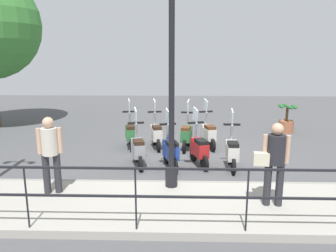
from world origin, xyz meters
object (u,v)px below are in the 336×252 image
object	(u,v)px
pedestrian_distant	(50,149)
scooter_near_2	(170,150)
scooter_far_1	(187,134)
scooter_near_1	(199,148)
scooter_far_3	(130,133)
scooter_far_2	(156,133)
scooter_far_0	(208,133)
scooter_near_0	(232,151)
scooter_near_3	(138,149)
pedestrian_with_bag	(274,158)
lamp_post_near	(172,95)
potted_palm	(286,121)

from	to	relation	value
pedestrian_distant	scooter_near_2	distance (m)	3.14
scooter_far_1	scooter_near_2	bearing A→B (deg)	175.02
pedestrian_distant	scooter_near_2	size ratio (longest dim) A/B	1.03
scooter_near_1	scooter_far_3	xyz separation A→B (m)	(1.63, 2.07, 0.00)
scooter_far_1	scooter_far_2	size ratio (longest dim) A/B	1.00
scooter_near_2	scooter_far_0	bearing A→B (deg)	-47.68
scooter_near_0	scooter_near_3	distance (m)	2.47
pedestrian_with_bag	scooter_near_3	xyz separation A→B (m)	(2.51, 2.83, -0.60)
scooter_near_2	scooter_far_1	distance (m)	1.80
lamp_post_near	pedestrian_distant	distance (m)	2.68
potted_palm	scooter_near_0	distance (m)	4.95
scooter_near_0	scooter_far_0	size ratio (longest dim) A/B	1.00
potted_palm	scooter_near_1	size ratio (longest dim) A/B	0.69
scooter_near_3	scooter_far_1	bearing A→B (deg)	-54.64
scooter_near_1	scooter_near_0	bearing A→B (deg)	-122.51
potted_palm	scooter_far_1	world-z (taller)	scooter_far_1
potted_palm	scooter_near_0	xyz separation A→B (m)	(-4.13, 2.73, 0.04)
lamp_post_near	scooter_near_1	bearing A→B (deg)	-21.96
lamp_post_near	potted_palm	bearing A→B (deg)	-37.05
lamp_post_near	scooter_far_3	size ratio (longest dim) A/B	2.89
scooter_near_2	scooter_near_3	xyz separation A→B (m)	(0.12, 0.87, 0.00)
lamp_post_near	scooter_near_2	bearing A→B (deg)	2.05
scooter_near_3	scooter_far_0	size ratio (longest dim) A/B	1.00
scooter_near_2	scooter_near_3	size ratio (longest dim) A/B	1.00
scooter_far_2	scooter_far_3	size ratio (longest dim) A/B	1.00
scooter_far_1	potted_palm	bearing A→B (deg)	-48.28
lamp_post_near	potted_palm	distance (m)	7.29
potted_palm	scooter_far_2	world-z (taller)	scooter_far_2
pedestrian_with_bag	pedestrian_distant	size ratio (longest dim) A/B	1.00
scooter_far_3	scooter_near_0	bearing A→B (deg)	-133.78
scooter_far_2	potted_palm	bearing A→B (deg)	-77.26
scooter_near_2	scooter_near_3	bearing A→B (deg)	65.86
scooter_far_0	potted_palm	bearing A→B (deg)	-69.31
scooter_near_1	scooter_near_3	world-z (taller)	same
scooter_near_0	scooter_far_2	xyz separation A→B (m)	(1.84, 2.09, 0.00)
scooter_near_0	scooter_near_3	size ratio (longest dim) A/B	1.00
scooter_far_0	scooter_far_3	bearing A→B (deg)	77.42
scooter_far_1	pedestrian_distant	bearing A→B (deg)	152.44
scooter_near_0	scooter_far_2	world-z (taller)	same
scooter_near_2	scooter_far_3	xyz separation A→B (m)	(1.84, 1.31, 0.00)
scooter_far_1	scooter_near_0	bearing A→B (deg)	-136.95
scooter_near_1	scooter_near_3	bearing A→B (deg)	75.43
pedestrian_distant	scooter_near_1	distance (m)	3.86
scooter_near_3	scooter_far_2	size ratio (longest dim) A/B	1.00
scooter_near_2	pedestrian_with_bag	bearing A→B (deg)	-156.98
scooter_far_0	pedestrian_distant	bearing A→B (deg)	123.32
scooter_near_1	scooter_far_1	size ratio (longest dim) A/B	1.00
pedestrian_distant	scooter_far_2	xyz separation A→B (m)	(3.78, -1.88, -0.60)
scooter_far_2	scooter_far_3	bearing A→B (deg)	76.31
scooter_near_2	scooter_near_3	distance (m)	0.88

